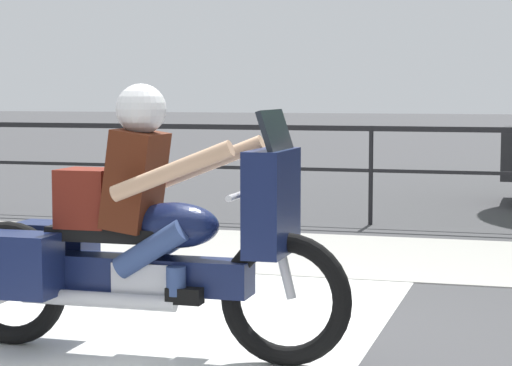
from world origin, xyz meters
name	(u,v)px	position (x,y,z in m)	size (l,w,h in m)	color
ground_plane	(219,342)	(0.00, 0.00, 0.00)	(120.00, 120.00, 0.00)	#424244
sidewalk_band	(332,254)	(0.00, 3.40, 0.01)	(44.00, 2.40, 0.01)	#A8A59E
crosswalk_band	(135,344)	(-0.47, -0.20, 0.00)	(2.75, 6.00, 0.01)	silver
fence_railing	(371,147)	(0.00, 5.55, 0.89)	(36.00, 0.05, 1.13)	black
motorcycle	(138,238)	(-0.36, -0.39, 0.68)	(2.46, 0.76, 1.57)	black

